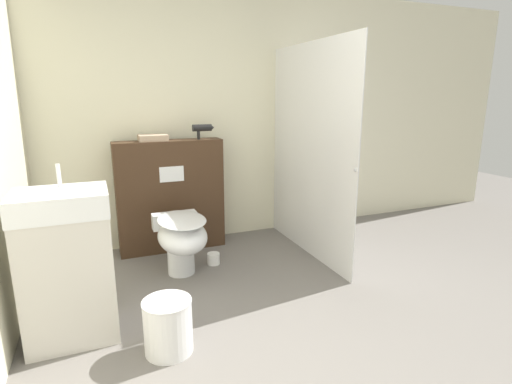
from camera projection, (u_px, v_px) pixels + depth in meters
wall_back at (194, 117)px, 3.93m from camera, size 8.00×0.06×2.50m
partition_panel at (171, 196)px, 3.79m from camera, size 0.99×0.22×1.06m
shower_glass at (309, 152)px, 3.62m from camera, size 0.04×1.48×1.91m
toilet at (181, 238)px, 3.24m from camera, size 0.39×0.66×0.51m
sink_vanity at (68, 266)px, 2.39m from camera, size 0.52×0.41×1.07m
hair_drier at (203, 128)px, 3.73m from camera, size 0.21×0.06×0.14m
folded_towel at (153, 138)px, 3.63m from camera, size 0.26×0.19×0.05m
spare_toilet_roll at (213, 259)px, 3.54m from camera, size 0.11×0.11×0.10m
waste_bin at (168, 326)px, 2.31m from camera, size 0.28×0.28×0.32m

